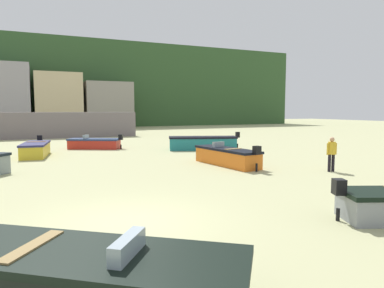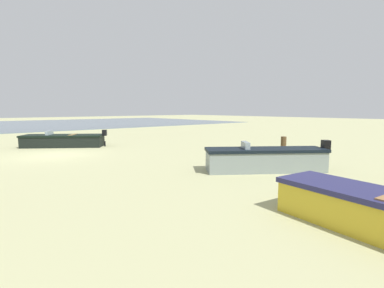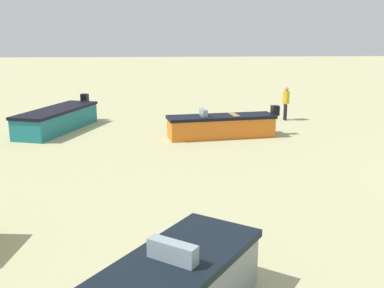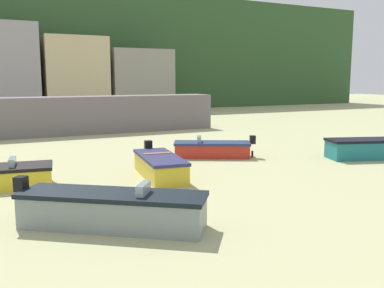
% 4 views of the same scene
% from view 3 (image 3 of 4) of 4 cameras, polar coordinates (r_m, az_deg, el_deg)
% --- Properties ---
extents(boat_teal_3, '(5.12, 2.94, 1.28)m').
position_cam_3_polar(boat_teal_3, '(19.99, -16.86, 3.05)').
color(boat_teal_3, '#1E7379').
rests_on(boat_teal_3, ground).
extents(boat_orange_5, '(1.78, 4.66, 1.21)m').
position_cam_3_polar(boat_orange_5, '(17.90, 3.82, 2.34)').
color(boat_orange_5, orange).
rests_on(boat_orange_5, ground).
extents(beach_walker_distant, '(0.54, 0.38, 1.62)m').
position_cam_3_polar(beach_walker_distant, '(21.99, 11.95, 5.49)').
color(beach_walker_distant, black).
rests_on(beach_walker_distant, ground).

